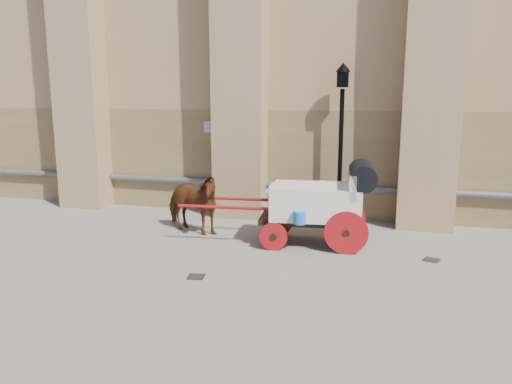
# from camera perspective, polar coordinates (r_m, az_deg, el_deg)

# --- Properties ---
(ground) EXTENTS (90.00, 90.00, 0.00)m
(ground) POSITION_cam_1_polar(r_m,az_deg,el_deg) (10.79, -2.17, -7.51)
(ground) COLOR gray
(ground) RESTS_ON ground
(horse) EXTENTS (2.00, 1.40, 1.55)m
(horse) POSITION_cam_1_polar(r_m,az_deg,el_deg) (12.56, -7.43, -1.24)
(horse) COLOR brown
(horse) RESTS_ON ground
(carriage) EXTENTS (4.56, 1.72, 1.95)m
(carriage) POSITION_cam_1_polar(r_m,az_deg,el_deg) (11.56, 7.64, -0.92)
(carriage) COLOR black
(carriage) RESTS_ON ground
(street_lamp) EXTENTS (0.40, 0.40, 4.24)m
(street_lamp) POSITION_cam_1_polar(r_m,az_deg,el_deg) (13.38, 9.67, 5.93)
(street_lamp) COLOR black
(street_lamp) RESTS_ON ground
(drain_grate_near) EXTENTS (0.37, 0.37, 0.01)m
(drain_grate_near) POSITION_cam_1_polar(r_m,az_deg,el_deg) (9.77, -6.86, -9.58)
(drain_grate_near) COLOR black
(drain_grate_near) RESTS_ON ground
(drain_grate_far) EXTENTS (0.41, 0.41, 0.01)m
(drain_grate_far) POSITION_cam_1_polar(r_m,az_deg,el_deg) (11.27, 19.42, -7.31)
(drain_grate_far) COLOR black
(drain_grate_far) RESTS_ON ground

